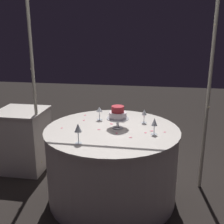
% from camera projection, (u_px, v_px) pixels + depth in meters
% --- Properties ---
extents(ground_plane, '(12.00, 12.00, 0.00)m').
position_uv_depth(ground_plane, '(112.00, 196.00, 3.03)').
color(ground_plane, black).
extents(decorative_arch, '(1.96, 0.06, 2.17)m').
position_uv_depth(decorative_arch, '(117.00, 60.00, 2.95)').
color(decorative_arch, '#B7B29E').
rests_on(decorative_arch, ground).
extents(main_table, '(1.35, 1.35, 0.76)m').
position_uv_depth(main_table, '(112.00, 163.00, 2.92)').
color(main_table, silver).
rests_on(main_table, ground).
extents(side_table, '(0.57, 0.57, 0.76)m').
position_uv_depth(side_table, '(23.00, 140.00, 3.54)').
color(side_table, silver).
rests_on(side_table, ground).
extents(tiered_cake, '(0.22, 0.22, 0.23)m').
position_uv_depth(tiered_cake, '(118.00, 114.00, 2.79)').
color(tiered_cake, silver).
rests_on(tiered_cake, main_table).
extents(wine_glass_0, '(0.06, 0.06, 0.15)m').
position_uv_depth(wine_glass_0, '(122.00, 111.00, 3.04)').
color(wine_glass_0, silver).
rests_on(wine_glass_0, main_table).
extents(wine_glass_1, '(0.06, 0.06, 0.18)m').
position_uv_depth(wine_glass_1, '(78.00, 129.00, 2.42)').
color(wine_glass_1, silver).
rests_on(wine_glass_1, main_table).
extents(wine_glass_2, '(0.07, 0.07, 0.15)m').
position_uv_depth(wine_glass_2, '(99.00, 110.00, 3.05)').
color(wine_glass_2, silver).
rests_on(wine_glass_2, main_table).
extents(wine_glass_3, '(0.06, 0.06, 0.16)m').
position_uv_depth(wine_glass_3, '(154.00, 123.00, 2.63)').
color(wine_glass_3, silver).
rests_on(wine_glass_3, main_table).
extents(wine_glass_4, '(0.06, 0.06, 0.15)m').
position_uv_depth(wine_glass_4, '(144.00, 113.00, 2.96)').
color(wine_glass_4, silver).
rests_on(wine_glass_4, main_table).
extents(rose_petal_0, '(0.03, 0.04, 0.00)m').
position_uv_depth(rose_petal_0, '(122.00, 115.00, 3.24)').
color(rose_petal_0, '#EA6B84').
rests_on(rose_petal_0, main_table).
extents(rose_petal_1, '(0.03, 0.03, 0.00)m').
position_uv_depth(rose_petal_1, '(99.00, 129.00, 2.79)').
color(rose_petal_1, '#EA6B84').
rests_on(rose_petal_1, main_table).
extents(rose_petal_2, '(0.03, 0.03, 0.00)m').
position_uv_depth(rose_petal_2, '(62.00, 128.00, 2.83)').
color(rose_petal_2, '#EA6B84').
rests_on(rose_petal_2, main_table).
extents(rose_petal_3, '(0.03, 0.04, 0.00)m').
position_uv_depth(rose_petal_3, '(117.00, 133.00, 2.69)').
color(rose_petal_3, '#EA6B84').
rests_on(rose_petal_3, main_table).
extents(rose_petal_4, '(0.03, 0.04, 0.00)m').
position_uv_depth(rose_petal_4, '(84.00, 120.00, 3.07)').
color(rose_petal_4, '#EA6B84').
rests_on(rose_petal_4, main_table).
extents(rose_petal_5, '(0.03, 0.04, 0.00)m').
position_uv_depth(rose_petal_5, '(146.00, 133.00, 2.70)').
color(rose_petal_5, '#EA6B84').
rests_on(rose_petal_5, main_table).
extents(rose_petal_6, '(0.04, 0.04, 0.00)m').
position_uv_depth(rose_petal_6, '(85.00, 115.00, 3.24)').
color(rose_petal_6, '#EA6B84').
rests_on(rose_petal_6, main_table).
extents(rose_petal_7, '(0.04, 0.03, 0.00)m').
position_uv_depth(rose_petal_7, '(131.00, 137.00, 2.59)').
color(rose_petal_7, '#EA6B84').
rests_on(rose_petal_7, main_table).
extents(rose_petal_8, '(0.02, 0.03, 0.00)m').
position_uv_depth(rose_petal_8, '(144.00, 116.00, 3.20)').
color(rose_petal_8, '#EA6B84').
rests_on(rose_petal_8, main_table).
extents(rose_petal_9, '(0.04, 0.04, 0.00)m').
position_uv_depth(rose_petal_9, '(165.00, 132.00, 2.72)').
color(rose_petal_9, '#EA6B84').
rests_on(rose_petal_9, main_table).
extents(rose_petal_10, '(0.05, 0.04, 0.00)m').
position_uv_depth(rose_petal_10, '(111.00, 124.00, 2.95)').
color(rose_petal_10, '#EA6B84').
rests_on(rose_petal_10, main_table).
extents(rose_petal_11, '(0.04, 0.03, 0.00)m').
position_uv_depth(rose_petal_11, '(152.00, 131.00, 2.75)').
color(rose_petal_11, '#EA6B84').
rests_on(rose_petal_11, main_table).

